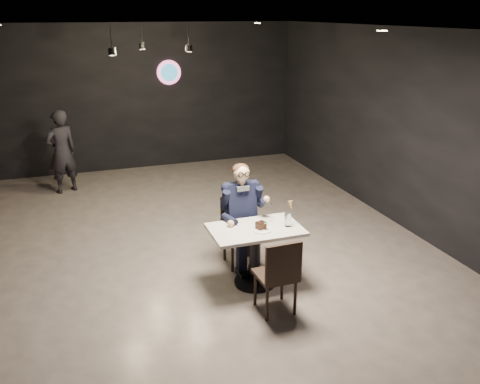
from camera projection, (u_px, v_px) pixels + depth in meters
name	position (u px, v px, depth m)	size (l,w,h in m)	color
floor	(184.00, 257.00, 7.02)	(9.00, 9.00, 0.00)	gray
wall_sign	(169.00, 72.00, 10.57)	(0.50, 0.06, 0.50)	pink
pendant_lights	(147.00, 33.00, 7.83)	(1.40, 1.20, 0.36)	black
main_table	(255.00, 256.00, 6.22)	(1.10, 0.70, 0.75)	silver
chair_far	(241.00, 232.00, 6.68)	(0.42, 0.46, 0.92)	black
chair_near	(275.00, 274.00, 5.63)	(0.42, 0.46, 0.92)	black
seated_man	(241.00, 214.00, 6.59)	(0.60, 0.80, 1.44)	black
dessert_plate	(262.00, 230.00, 6.02)	(0.23, 0.23, 0.01)	white
cake_slice	(261.00, 226.00, 6.04)	(0.11, 0.09, 0.08)	black
mint_leaf	(266.00, 223.00, 6.00)	(0.06, 0.04, 0.01)	green
sundae_glass	(288.00, 219.00, 6.12)	(0.08, 0.08, 0.17)	silver
wafer_cone	(291.00, 206.00, 6.12)	(0.06, 0.06, 0.12)	tan
passerby	(62.00, 152.00, 9.31)	(0.56, 0.37, 1.55)	black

